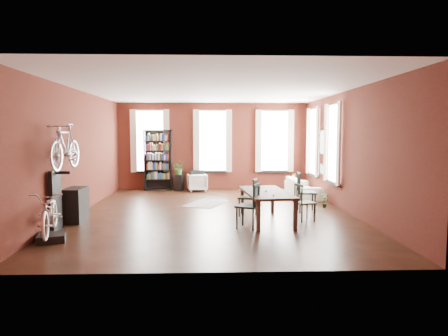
{
  "coord_description": "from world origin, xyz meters",
  "views": [
    {
      "loc": [
        -0.11,
        -10.33,
        2.09
      ],
      "look_at": [
        0.28,
        0.6,
        1.13
      ],
      "focal_mm": 32.0,
      "sensor_mm": 36.0,
      "label": 1
    }
  ],
  "objects_px": {
    "dining_table": "(266,206)",
    "plant_stand": "(179,183)",
    "dining_chair_c": "(305,202)",
    "bike_trainer": "(51,238)",
    "dining_chair_a": "(248,206)",
    "white_armchair": "(197,182)",
    "dining_chair_b": "(248,197)",
    "dining_chair_d": "(307,192)",
    "cream_sofa": "(303,184)",
    "bicycle_floor": "(50,193)",
    "console_table": "(76,205)",
    "bookshelf": "(158,160)"
  },
  "relations": [
    {
      "from": "dining_chair_b",
      "to": "dining_chair_c",
      "type": "distance_m",
      "value": 1.44
    },
    {
      "from": "dining_chair_a",
      "to": "dining_chair_b",
      "type": "bearing_deg",
      "value": -160.55
    },
    {
      "from": "white_armchair",
      "to": "bike_trainer",
      "type": "relative_size",
      "value": 1.36
    },
    {
      "from": "dining_table",
      "to": "dining_chair_a",
      "type": "distance_m",
      "value": 0.82
    },
    {
      "from": "dining_chair_d",
      "to": "white_armchair",
      "type": "bearing_deg",
      "value": 42.0
    },
    {
      "from": "dining_table",
      "to": "dining_chair_c",
      "type": "bearing_deg",
      "value": -2.4
    },
    {
      "from": "console_table",
      "to": "bicycle_floor",
      "type": "relative_size",
      "value": 0.5
    },
    {
      "from": "plant_stand",
      "to": "dining_chair_b",
      "type": "bearing_deg",
      "value": -65.57
    },
    {
      "from": "dining_chair_b",
      "to": "cream_sofa",
      "type": "bearing_deg",
      "value": 163.18
    },
    {
      "from": "bike_trainer",
      "to": "plant_stand",
      "type": "relative_size",
      "value": 0.88
    },
    {
      "from": "dining_chair_a",
      "to": "white_armchair",
      "type": "relative_size",
      "value": 1.44
    },
    {
      "from": "dining_chair_c",
      "to": "plant_stand",
      "type": "distance_m",
      "value": 6.2
    },
    {
      "from": "dining_table",
      "to": "plant_stand",
      "type": "xyz_separation_m",
      "value": [
        -2.45,
        5.24,
        -0.07
      ]
    },
    {
      "from": "dining_chair_d",
      "to": "dining_table",
      "type": "bearing_deg",
      "value": 137.22
    },
    {
      "from": "dining_chair_b",
      "to": "white_armchair",
      "type": "relative_size",
      "value": 1.37
    },
    {
      "from": "dining_chair_d",
      "to": "bike_trainer",
      "type": "bearing_deg",
      "value": 120.33
    },
    {
      "from": "dining_chair_c",
      "to": "console_table",
      "type": "bearing_deg",
      "value": 71.73
    },
    {
      "from": "dining_chair_a",
      "to": "white_armchair",
      "type": "bearing_deg",
      "value": -142.47
    },
    {
      "from": "dining_chair_a",
      "to": "plant_stand",
      "type": "relative_size",
      "value": 1.72
    },
    {
      "from": "dining_table",
      "to": "dining_chair_c",
      "type": "relative_size",
      "value": 2.38
    },
    {
      "from": "cream_sofa",
      "to": "console_table",
      "type": "relative_size",
      "value": 2.6
    },
    {
      "from": "bicycle_floor",
      "to": "plant_stand",
      "type": "bearing_deg",
      "value": 60.78
    },
    {
      "from": "cream_sofa",
      "to": "bicycle_floor",
      "type": "relative_size",
      "value": 1.3
    },
    {
      "from": "white_armchair",
      "to": "dining_table",
      "type": "bearing_deg",
      "value": 99.12
    },
    {
      "from": "dining_chair_a",
      "to": "bike_trainer",
      "type": "xyz_separation_m",
      "value": [
        -3.9,
        -0.95,
        -0.42
      ]
    },
    {
      "from": "bookshelf",
      "to": "plant_stand",
      "type": "relative_size",
      "value": 3.83
    },
    {
      "from": "dining_chair_c",
      "to": "console_table",
      "type": "xyz_separation_m",
      "value": [
        -5.43,
        0.13,
        -0.04
      ]
    },
    {
      "from": "bookshelf",
      "to": "white_armchair",
      "type": "xyz_separation_m",
      "value": [
        1.43,
        -0.3,
        -0.76
      ]
    },
    {
      "from": "bookshelf",
      "to": "bicycle_floor",
      "type": "distance_m",
      "value": 7.06
    },
    {
      "from": "white_armchair",
      "to": "bike_trainer",
      "type": "height_order",
      "value": "white_armchair"
    },
    {
      "from": "console_table",
      "to": "plant_stand",
      "type": "bearing_deg",
      "value": 67.95
    },
    {
      "from": "dining_chair_b",
      "to": "white_armchair",
      "type": "distance_m",
      "value": 4.63
    },
    {
      "from": "dining_chair_c",
      "to": "dining_chair_d",
      "type": "xyz_separation_m",
      "value": [
        0.31,
        1.09,
        0.08
      ]
    },
    {
      "from": "dining_chair_b",
      "to": "dining_chair_d",
      "type": "xyz_separation_m",
      "value": [
        1.61,
        0.47,
        0.05
      ]
    },
    {
      "from": "bookshelf",
      "to": "console_table",
      "type": "relative_size",
      "value": 2.75
    },
    {
      "from": "bookshelf",
      "to": "cream_sofa",
      "type": "bearing_deg",
      "value": -18.95
    },
    {
      "from": "dining_chair_d",
      "to": "plant_stand",
      "type": "relative_size",
      "value": 1.81
    },
    {
      "from": "dining_chair_a",
      "to": "white_armchair",
      "type": "distance_m",
      "value": 5.86
    },
    {
      "from": "plant_stand",
      "to": "white_armchair",
      "type": "bearing_deg",
      "value": -13.83
    },
    {
      "from": "dining_chair_d",
      "to": "dining_chair_a",
      "type": "bearing_deg",
      "value": 140.27
    },
    {
      "from": "dining_chair_c",
      "to": "plant_stand",
      "type": "bearing_deg",
      "value": 16.12
    },
    {
      "from": "white_armchair",
      "to": "console_table",
      "type": "relative_size",
      "value": 0.86
    },
    {
      "from": "bookshelf",
      "to": "cream_sofa",
      "type": "height_order",
      "value": "bookshelf"
    },
    {
      "from": "cream_sofa",
      "to": "bicycle_floor",
      "type": "height_order",
      "value": "bicycle_floor"
    },
    {
      "from": "bike_trainer",
      "to": "console_table",
      "type": "bearing_deg",
      "value": 93.41
    },
    {
      "from": "bike_trainer",
      "to": "white_armchair",
      "type": "bearing_deg",
      "value": 68.63
    },
    {
      "from": "bookshelf",
      "to": "white_armchair",
      "type": "distance_m",
      "value": 1.65
    },
    {
      "from": "cream_sofa",
      "to": "plant_stand",
      "type": "distance_m",
      "value": 4.46
    },
    {
      "from": "white_armchair",
      "to": "cream_sofa",
      "type": "height_order",
      "value": "cream_sofa"
    },
    {
      "from": "dining_table",
      "to": "dining_chair_d",
      "type": "height_order",
      "value": "dining_chair_d"
    }
  ]
}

